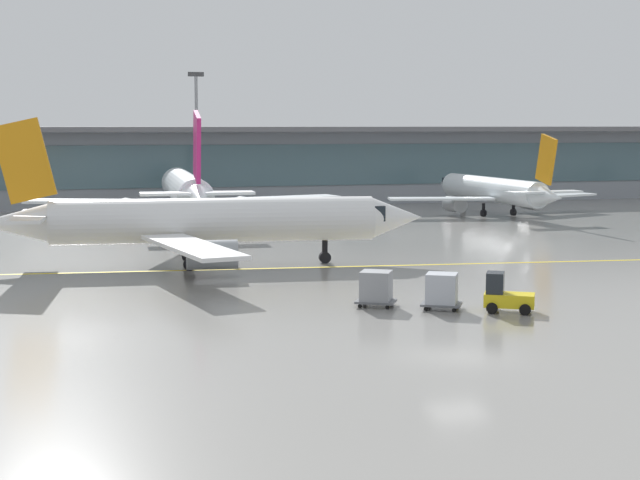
# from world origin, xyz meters

# --- Properties ---
(ground_plane) EXTENTS (400.00, 400.00, 0.00)m
(ground_plane) POSITION_xyz_m (0.00, 0.00, 0.00)
(ground_plane) COLOR gray
(taxiway_centreline_stripe) EXTENTS (109.51, 11.12, 0.01)m
(taxiway_centreline_stripe) POSITION_xyz_m (-5.87, 27.88, 0.00)
(taxiway_centreline_stripe) COLOR yellow
(taxiway_centreline_stripe) RESTS_ON ground_plane
(terminal_concourse) EXTENTS (209.24, 11.00, 9.60)m
(terminal_concourse) POSITION_xyz_m (0.00, 82.71, 4.92)
(terminal_concourse) COLOR #8C939E
(terminal_concourse) RESTS_ON ground_plane
(gate_airplane_2) EXTENTS (31.16, 33.51, 11.11)m
(gate_airplane_2) POSITION_xyz_m (-4.22, 59.49, 3.33)
(gate_airplane_2) COLOR white
(gate_airplane_2) RESTS_ON ground_plane
(gate_airplane_3) EXTENTS (25.12, 27.08, 8.97)m
(gate_airplane_3) POSITION_xyz_m (29.63, 61.04, 2.69)
(gate_airplane_3) COLOR white
(gate_airplane_3) RESTS_ON ground_plane
(taxiing_regional_jet) EXTENTS (31.26, 28.93, 10.35)m
(taxiing_regional_jet) POSITION_xyz_m (-6.27, 29.92, 3.10)
(taxiing_regional_jet) COLOR white
(taxiing_regional_jet) RESTS_ON ground_plane
(baggage_tug) EXTENTS (2.95, 2.52, 2.10)m
(baggage_tug) POSITION_xyz_m (6.33, 8.79, 0.89)
(baggage_tug) COLOR yellow
(baggage_tug) RESTS_ON ground_plane
(cargo_dolly_lead) EXTENTS (2.61, 2.41, 1.94)m
(cargo_dolly_lead) POSITION_xyz_m (3.39, 10.38, 1.05)
(cargo_dolly_lead) COLOR #595B60
(cargo_dolly_lead) RESTS_ON ground_plane
(cargo_dolly_trailing) EXTENTS (2.61, 2.41, 1.94)m
(cargo_dolly_trailing) POSITION_xyz_m (0.25, 12.08, 1.05)
(cargo_dolly_trailing) COLOR #595B60
(cargo_dolly_trailing) RESTS_ON ground_plane
(apron_light_mast_1) EXTENTS (1.80, 0.36, 15.80)m
(apron_light_mast_1) POSITION_xyz_m (-0.95, 75.00, 8.60)
(apron_light_mast_1) COLOR gray
(apron_light_mast_1) RESTS_ON ground_plane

